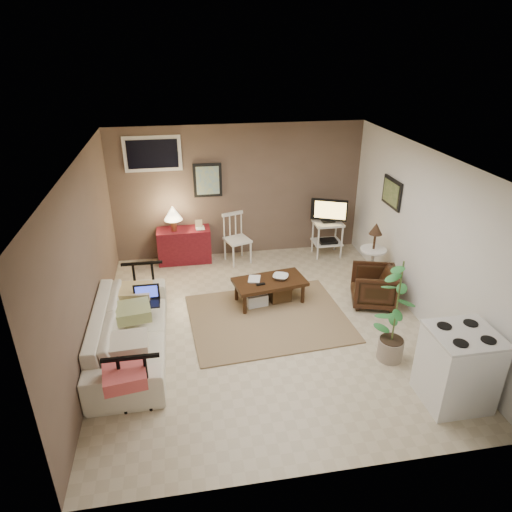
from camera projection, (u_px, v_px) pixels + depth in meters
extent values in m
plane|color=#C1B293|center=(264.00, 325.00, 6.51)|extent=(5.00, 5.00, 0.00)
cube|color=black|center=(208.00, 180.00, 7.99)|extent=(0.50, 0.03, 0.60)
cube|color=black|center=(392.00, 193.00, 7.12)|extent=(0.03, 0.60, 0.45)
cube|color=silver|center=(153.00, 154.00, 7.64)|extent=(0.96, 0.03, 0.60)
cube|color=#8A7950|center=(268.00, 318.00, 6.66)|extent=(2.36, 1.95, 0.02)
cube|color=#32180D|center=(270.00, 282.00, 6.93)|extent=(1.15, 0.73, 0.05)
cylinder|color=#32180D|center=(245.00, 305.00, 6.69)|extent=(0.06, 0.06, 0.34)
cylinder|color=#32180D|center=(303.00, 294.00, 6.97)|extent=(0.06, 0.06, 0.34)
cylinder|color=#32180D|center=(237.00, 291.00, 7.04)|extent=(0.06, 0.06, 0.34)
cylinder|color=#32180D|center=(292.00, 282.00, 7.32)|extent=(0.06, 0.06, 0.34)
cube|color=black|center=(261.00, 284.00, 6.78)|extent=(0.14, 0.07, 0.02)
cube|color=#4B2F1A|center=(279.00, 293.00, 7.08)|extent=(0.35, 0.32, 0.23)
cube|color=silver|center=(256.00, 299.00, 6.97)|extent=(0.35, 0.32, 0.20)
imported|color=beige|center=(129.00, 323.00, 5.78)|extent=(0.66, 2.25, 0.88)
cube|color=black|center=(147.00, 304.00, 6.07)|extent=(0.35, 0.24, 0.02)
cube|color=black|center=(146.00, 292.00, 6.13)|extent=(0.35, 0.02, 0.22)
cube|color=blue|center=(146.00, 292.00, 6.12)|extent=(0.29, 0.00, 0.17)
cube|color=maroon|center=(184.00, 245.00, 8.25)|extent=(0.94, 0.42, 0.63)
cylinder|color=#9C633C|center=(174.00, 225.00, 8.01)|extent=(0.10, 0.10, 0.21)
cone|color=#FFECB7|center=(173.00, 213.00, 7.91)|extent=(0.31, 0.31, 0.25)
cube|color=tan|center=(199.00, 224.00, 8.15)|extent=(0.13, 0.02, 0.16)
cube|color=silver|center=(238.00, 240.00, 8.19)|extent=(0.52, 0.52, 0.04)
cylinder|color=silver|center=(233.00, 257.00, 8.07)|extent=(0.03, 0.03, 0.41)
cylinder|color=silver|center=(251.00, 253.00, 8.22)|extent=(0.03, 0.03, 0.41)
cylinder|color=silver|center=(225.00, 250.00, 8.34)|extent=(0.03, 0.03, 0.41)
cylinder|color=silver|center=(242.00, 246.00, 8.50)|extent=(0.03, 0.03, 0.41)
cube|color=silver|center=(232.00, 214.00, 8.14)|extent=(0.40, 0.17, 0.06)
cube|color=silver|center=(328.00, 223.00, 8.35)|extent=(0.52, 0.42, 0.04)
cube|color=silver|center=(327.00, 242.00, 8.51)|extent=(0.52, 0.42, 0.03)
cylinder|color=silver|center=(318.00, 243.00, 8.29)|extent=(0.03, 0.03, 0.66)
cylinder|color=silver|center=(342.00, 242.00, 8.36)|extent=(0.03, 0.03, 0.66)
cylinder|color=silver|center=(313.00, 236.00, 8.61)|extent=(0.03, 0.03, 0.66)
cylinder|color=silver|center=(335.00, 234.00, 8.68)|extent=(0.03, 0.03, 0.66)
cube|color=black|center=(328.00, 221.00, 8.33)|extent=(0.23, 0.13, 0.03)
cube|color=black|center=(329.00, 210.00, 8.24)|extent=(0.62, 0.30, 0.39)
cube|color=#EBBE5B|center=(329.00, 210.00, 8.24)|extent=(0.52, 0.23, 0.32)
cube|color=black|center=(328.00, 242.00, 8.46)|extent=(0.33, 0.23, 0.09)
cylinder|color=silver|center=(369.00, 285.00, 7.55)|extent=(0.29, 0.29, 0.03)
cylinder|color=silver|center=(371.00, 268.00, 7.41)|extent=(0.06, 0.06, 0.62)
cylinder|color=silver|center=(373.00, 250.00, 7.27)|extent=(0.42, 0.42, 0.03)
cylinder|color=black|center=(375.00, 241.00, 7.20)|extent=(0.04, 0.04, 0.27)
cone|color=#322014|center=(376.00, 229.00, 7.11)|extent=(0.21, 0.21, 0.19)
imported|color=black|center=(374.00, 285.00, 6.92)|extent=(0.75, 0.77, 0.65)
cylinder|color=gray|center=(390.00, 349.00, 5.78)|extent=(0.32, 0.32, 0.28)
cylinder|color=#4C602D|center=(398.00, 302.00, 5.48)|extent=(0.02, 0.02, 1.10)
cube|color=silver|center=(457.00, 368.00, 5.00)|extent=(0.68, 0.63, 0.88)
cube|color=silver|center=(466.00, 334.00, 4.80)|extent=(0.70, 0.65, 0.03)
cylinder|color=black|center=(461.00, 343.00, 4.63)|extent=(0.16, 0.16, 0.01)
cylinder|color=black|center=(489.00, 340.00, 4.68)|extent=(0.16, 0.16, 0.01)
cylinder|color=black|center=(444.00, 326.00, 4.91)|extent=(0.16, 0.16, 0.01)
cylinder|color=black|center=(471.00, 323.00, 4.95)|extent=(0.16, 0.16, 0.01)
imported|color=#32180D|center=(281.00, 272.00, 6.92)|extent=(0.24, 0.14, 0.23)
imported|color=#32180D|center=(248.00, 272.00, 6.89)|extent=(0.18, 0.06, 0.24)
imported|color=#32180D|center=(195.00, 224.00, 8.08)|extent=(0.16, 0.02, 0.21)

